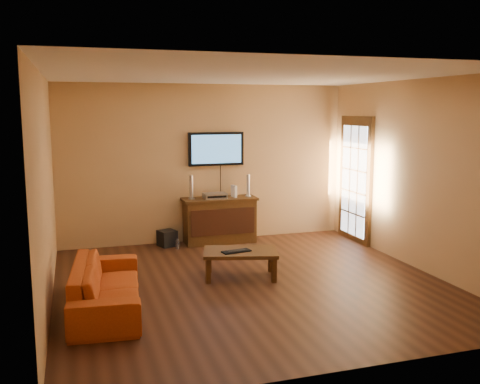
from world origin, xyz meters
name	(u,v)px	position (x,y,z in m)	size (l,w,h in m)	color
ground_plane	(252,283)	(0.00, 0.00, 0.00)	(5.00, 5.00, 0.00)	black
room_walls	(238,152)	(0.00, 0.62, 1.69)	(5.00, 5.00, 5.00)	tan
french_door	(355,181)	(2.46, 1.70, 1.05)	(0.07, 1.02, 2.22)	#3B220D
media_console	(220,220)	(0.17, 2.25, 0.39)	(1.27, 0.49, 0.78)	#3B220D
television	(216,149)	(0.17, 2.45, 1.60)	(0.97, 0.08, 0.57)	black
coffee_table	(240,254)	(-0.07, 0.30, 0.33)	(1.11, 0.84, 0.38)	#3B220D
sofa	(106,278)	(-1.88, -0.36, 0.37)	(1.88, 0.55, 0.73)	#B04213
speaker_left	(191,188)	(-0.31, 2.28, 0.97)	(0.11, 0.11, 0.41)	silver
speaker_right	(248,186)	(0.69, 2.27, 0.95)	(0.10, 0.10, 0.38)	silver
av_receiver	(215,196)	(0.09, 2.25, 0.82)	(0.38, 0.27, 0.09)	silver
game_console	(234,191)	(0.43, 2.25, 0.88)	(0.04, 0.15, 0.21)	white
subwoofer	(167,238)	(-0.73, 2.27, 0.13)	(0.27, 0.27, 0.27)	black
bottle	(177,244)	(-0.61, 2.00, 0.08)	(0.06, 0.06, 0.18)	white
keyboard	(236,251)	(-0.14, 0.24, 0.39)	(0.41, 0.21, 0.02)	black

